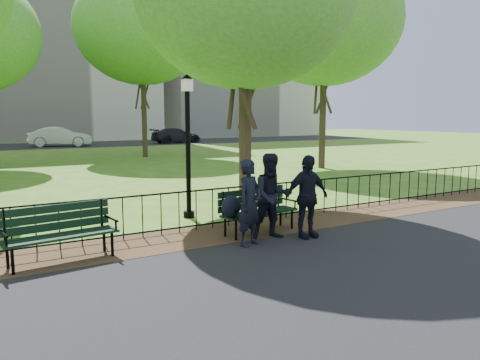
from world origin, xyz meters
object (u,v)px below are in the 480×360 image
park_bench_left_a (59,227)px  tree_mid_e (325,20)px  person_left (250,203)px  person_mid (272,196)px  sedan_dark (176,136)px  sedan_silver (60,137)px  person_right (307,196)px  park_bench_main (246,206)px  tree_far_e (142,27)px  lamppost (188,141)px

park_bench_left_a → tree_mid_e: size_ratio=0.19×
person_left → person_mid: size_ratio=0.96×
sedan_dark → sedan_silver: bearing=87.3°
person_right → sedan_dark: (11.10, 32.72, -0.17)m
park_bench_main → tree_mid_e: 14.73m
tree_far_e → person_mid: size_ratio=6.39×
lamppost → sedan_dark: lamppost is taller
lamppost → tree_mid_e: 13.15m
park_bench_left_a → person_right: (4.60, -0.91, 0.25)m
park_bench_main → person_mid: size_ratio=1.13×
tree_mid_e → person_right: 14.50m
park_bench_left_a → sedan_silver: 32.42m
park_bench_left_a → sedan_silver: bearing=73.3°
lamppost → person_left: bearing=-91.1°
park_bench_left_a → sedan_dark: sedan_dark is taller
lamppost → sedan_dark: (12.34, 29.72, -1.20)m
park_bench_main → sedan_dark: (12.07, 31.96, 0.05)m
tree_mid_e → person_left: 15.28m
person_left → person_mid: person_mid is taller
lamppost → tree_far_e: bearing=74.0°
park_bench_left_a → tree_mid_e: tree_mid_e is taller
sedan_silver → person_right: bearing=-168.6°
park_bench_main → person_right: bearing=-45.5°
park_bench_main → person_mid: person_mid is taller
park_bench_main → person_right: size_ratio=1.16×
lamppost → person_right: (1.25, -2.99, -1.02)m
person_mid → sedan_dark: (11.75, 32.43, -0.19)m
lamppost → tree_mid_e: (10.08, 6.83, 4.96)m
park_bench_main → tree_mid_e: tree_mid_e is taller
tree_mid_e → person_right: tree_mid_e is taller
tree_mid_e → person_left: tree_mid_e is taller
park_bench_left_a → sedan_dark: (15.70, 31.81, 0.08)m
tree_mid_e → person_right: bearing=-131.9°
park_bench_main → sedan_dark: bearing=61.6°
tree_mid_e → person_mid: (-9.48, -9.54, -5.97)m
sedan_silver → sedan_dark: 10.10m
person_mid → tree_mid_e: bearing=58.3°
lamppost → person_mid: lamppost is taller
tree_far_e → person_mid: (-4.32, -19.81, -6.78)m
lamppost → sedan_silver: size_ratio=0.71×
person_left → person_mid: 0.68m
tree_mid_e → person_mid: size_ratio=5.71×
tree_far_e → park_bench_left_a: bearing=-113.3°
person_left → person_right: person_right is taller
tree_far_e → person_right: size_ratio=6.53×
park_bench_left_a → tree_far_e: tree_far_e is taller
person_right → sedan_silver: (1.00, 32.84, -0.04)m
person_mid → person_right: person_mid is taller
tree_mid_e → tree_far_e: 11.52m
lamppost → person_right: bearing=-67.4°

